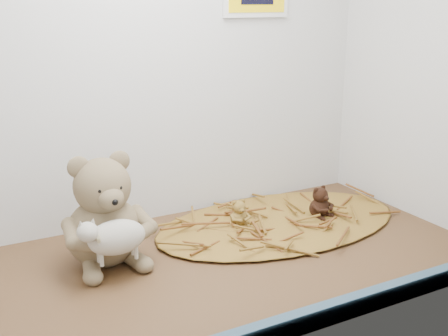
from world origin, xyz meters
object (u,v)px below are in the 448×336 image
main_teddy (103,209)px  mini_teddy_brown (319,200)px  toy_lamb (117,237)px  mini_teddy_tan (239,211)px

main_teddy → mini_teddy_brown: bearing=-4.2°
main_teddy → mini_teddy_brown: 53.94cm
toy_lamb → mini_teddy_tan: toy_lamb is taller
main_teddy → mini_teddy_tan: bearing=2.2°
main_teddy → toy_lamb: (0.00, -8.39, -2.87)cm
mini_teddy_brown → mini_teddy_tan: bearing=152.4°
mini_teddy_tan → toy_lamb: bearing=-158.4°
main_teddy → mini_teddy_tan: size_ratio=3.71×
main_teddy → mini_teddy_brown: main_teddy is taller
toy_lamb → mini_teddy_tan: size_ratio=2.36×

